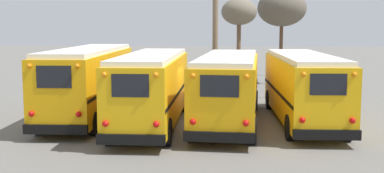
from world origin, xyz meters
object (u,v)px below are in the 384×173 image
at_px(school_bus_2, 229,86).
at_px(utility_pole, 215,34).
at_px(school_bus_1, 152,87).
at_px(bare_tree_0, 282,9).
at_px(bare_tree_1, 239,13).
at_px(school_bus_0, 89,80).
at_px(school_bus_3, 303,85).

bearing_deg(school_bus_2, utility_pole, 96.34).
distance_m(school_bus_1, bare_tree_0, 17.72).
height_order(utility_pole, bare_tree_1, utility_pole).
height_order(school_bus_0, utility_pole, utility_pole).
bearing_deg(bare_tree_0, utility_pole, -128.50).
xyz_separation_m(school_bus_2, bare_tree_0, (3.63, 15.04, 3.94)).
bearing_deg(school_bus_0, bare_tree_0, 53.99).
bearing_deg(bare_tree_1, bare_tree_0, 44.51).
height_order(bare_tree_0, bare_tree_1, bare_tree_0).
relative_size(bare_tree_0, bare_tree_1, 1.12).
distance_m(school_bus_2, bare_tree_1, 12.46).
distance_m(school_bus_1, school_bus_2, 3.42).
xyz_separation_m(school_bus_0, school_bus_3, (10.00, -0.31, -0.11)).
bearing_deg(school_bus_0, utility_pole, 55.84).
bearing_deg(school_bus_0, school_bus_2, -7.48).
bearing_deg(school_bus_0, bare_tree_1, 57.16).
xyz_separation_m(school_bus_0, utility_pole, (5.64, 8.31, 2.07)).
bearing_deg(bare_tree_1, utility_pole, -118.58).
distance_m(school_bus_1, utility_pole, 10.46).
bearing_deg(school_bus_2, school_bus_0, 172.52).
bearing_deg(utility_pole, bare_tree_0, 51.50).
height_order(school_bus_1, bare_tree_1, bare_tree_1).
height_order(school_bus_0, school_bus_2, school_bus_0).
height_order(school_bus_2, bare_tree_0, bare_tree_0).
distance_m(school_bus_0, bare_tree_1, 13.60).
xyz_separation_m(school_bus_0, bare_tree_0, (10.30, 14.17, 3.83)).
bearing_deg(school_bus_0, school_bus_1, -26.46).
xyz_separation_m(school_bus_0, bare_tree_1, (7.14, 11.06, 3.42)).
height_order(school_bus_2, utility_pole, utility_pole).
bearing_deg(utility_pole, school_bus_3, -63.20).
bearing_deg(utility_pole, school_bus_0, -124.16).
distance_m(school_bus_3, utility_pole, 9.90).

